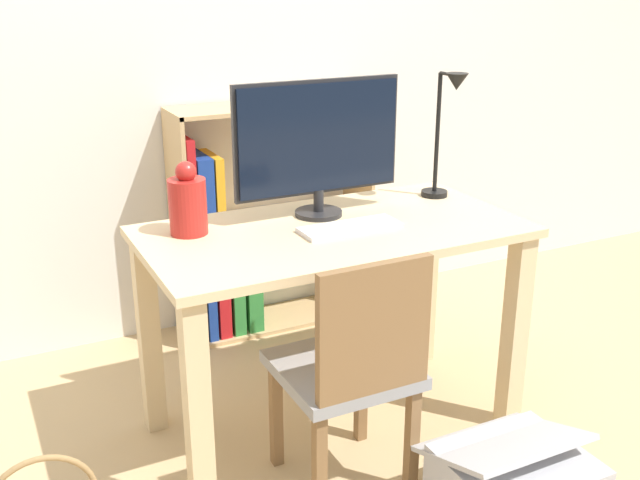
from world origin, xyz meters
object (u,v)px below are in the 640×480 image
object	(u,v)px
keyboard	(350,228)
chair	(353,366)
monitor	(318,141)
desk_lamp	(447,123)
bookshelf	(239,241)
vase	(188,203)

from	to	relation	value
keyboard	chair	distance (m)	0.47
monitor	desk_lamp	distance (m)	0.51
monitor	desk_lamp	xyz separation A→B (m)	(0.50, -0.04, 0.03)
monitor	chair	bearing A→B (deg)	-104.56
keyboard	chair	bearing A→B (deg)	-116.56
bookshelf	desk_lamp	bearing A→B (deg)	-56.41
desk_lamp	bookshelf	distance (m)	1.14
desk_lamp	bookshelf	world-z (taller)	desk_lamp
monitor	keyboard	bearing A→B (deg)	-83.44
monitor	bookshelf	bearing A→B (deg)	91.74
monitor	bookshelf	size ratio (longest dim) A/B	0.59
monitor	keyboard	size ratio (longest dim) A/B	1.79
vase	desk_lamp	size ratio (longest dim) A/B	0.51
keyboard	bookshelf	distance (m)	1.01
desk_lamp	bookshelf	bearing A→B (deg)	123.59
vase	desk_lamp	world-z (taller)	desk_lamp
vase	keyboard	bearing A→B (deg)	-22.65
keyboard	vase	distance (m)	0.54
desk_lamp	chair	xyz separation A→B (m)	(-0.63, -0.46, -0.61)
bookshelf	keyboard	bearing A→B (deg)	-87.28
vase	chair	size ratio (longest dim) A/B	0.29
vase	bookshelf	distance (m)	0.97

